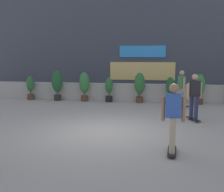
{
  "coord_description": "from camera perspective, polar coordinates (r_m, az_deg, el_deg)",
  "views": [
    {
      "loc": [
        1.58,
        -8.24,
        2.33
      ],
      "look_at": [
        0.0,
        1.5,
        0.9
      ],
      "focal_mm": 44.45,
      "sensor_mm": 36.0,
      "label": 1
    }
  ],
  "objects": [
    {
      "name": "potted_plant_1",
      "position": [
        14.78,
        -11.22,
        2.63
      ],
      "size": [
        0.55,
        0.55,
        1.57
      ],
      "color": "#2D2823",
      "rests_on": "ground"
    },
    {
      "name": "skater_far_left",
      "position": [
        10.35,
        16.57,
        0.19
      ],
      "size": [
        0.53,
        0.82,
        1.7
      ],
      "color": "black",
      "rests_on": "ground"
    },
    {
      "name": "potted_plant_6",
      "position": [
        14.02,
        17.57,
        1.79
      ],
      "size": [
        0.5,
        0.5,
        1.46
      ],
      "color": "brown",
      "rests_on": "ground"
    },
    {
      "name": "skater_by_wall_left",
      "position": [
        6.69,
        12.46,
        -3.93
      ],
      "size": [
        0.56,
        0.81,
        1.7
      ],
      "color": "black",
      "rests_on": "ground"
    },
    {
      "name": "potted_plant_4",
      "position": [
        13.89,
        5.7,
        2.22
      ],
      "size": [
        0.52,
        0.52,
        1.51
      ],
      "color": "brown",
      "rests_on": "ground"
    },
    {
      "name": "ground_plane",
      "position": [
        8.71,
        -1.59,
        -7.28
      ],
      "size": [
        48.0,
        48.0,
        0.0
      ],
      "primitive_type": "plane",
      "color": "#A8A093"
    },
    {
      "name": "building_backdrop",
      "position": [
        18.33,
        4.34,
        11.1
      ],
      "size": [
        20.0,
        2.08,
        6.5
      ],
      "color": "#424751",
      "rests_on": "ground"
    },
    {
      "name": "potted_plant_3",
      "position": [
        14.09,
        -0.63,
        1.49
      ],
      "size": [
        0.39,
        0.39,
        1.24
      ],
      "color": "black",
      "rests_on": "ground"
    },
    {
      "name": "potted_plant_2",
      "position": [
        14.35,
        -5.72,
        2.39
      ],
      "size": [
        0.52,
        0.52,
        1.51
      ],
      "color": "brown",
      "rests_on": "ground"
    },
    {
      "name": "potted_plant_0",
      "position": [
        15.39,
        -16.44,
        1.83
      ],
      "size": [
        0.4,
        0.4,
        1.27
      ],
      "color": "brown",
      "rests_on": "ground"
    },
    {
      "name": "planter_wall",
      "position": [
        14.45,
        2.86,
        0.76
      ],
      "size": [
        18.0,
        0.4,
        0.9
      ],
      "primitive_type": "cube",
      "color": "#B2ADA3",
      "rests_on": "ground"
    },
    {
      "name": "skater_foreground",
      "position": [
        12.7,
        14.08,
        1.72
      ],
      "size": [
        0.82,
        0.53,
        1.7
      ],
      "color": "black",
      "rests_on": "ground"
    },
    {
      "name": "potted_plant_5",
      "position": [
        13.9,
        11.88,
        1.46
      ],
      "size": [
        0.42,
        0.42,
        1.31
      ],
      "color": "brown",
      "rests_on": "ground"
    }
  ]
}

